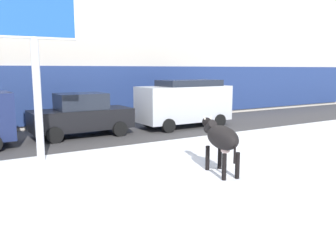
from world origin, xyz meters
The scene contains 8 objects.
ground_plane centered at (0.00, 0.00, 0.00)m, with size 120.00×120.00×0.00m, color white.
road_strip centered at (0.00, 7.41, 0.00)m, with size 60.00×5.60×0.01m, color #423F3F.
building_facade centered at (0.00, 13.09, 6.48)m, with size 44.00×6.10×13.00m.
cow_black centered at (1.02, -0.04, 0.99)m, with size 0.87×1.94×1.54m.
billboard centered at (-2.91, 3.97, 4.31)m, with size 2.53×0.31×5.56m.
car_black_sedan centered at (-0.53, 7.29, 0.91)m, with size 4.21×2.01×1.84m.
car_silver_van centered at (4.58, 7.03, 1.24)m, with size 4.62×2.15×2.32m.
pedestrian_by_cars centered at (7.00, 10.16, 0.88)m, with size 0.36×0.24×1.73m.
Camera 1 is at (-5.07, -7.26, 2.84)m, focal length 37.47 mm.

